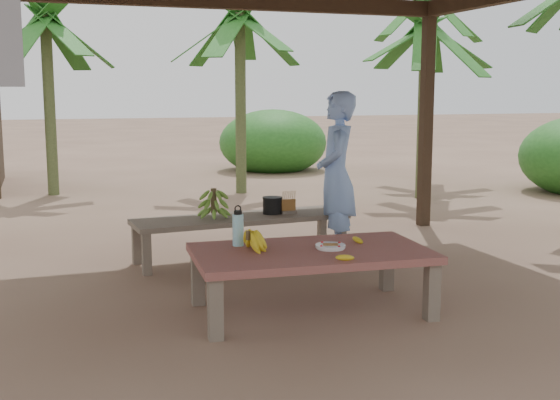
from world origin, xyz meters
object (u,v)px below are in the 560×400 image
object	(u,v)px
work_table	(311,258)
bench	(242,221)
water_flask	(238,229)
cooking_pot	(272,206)
plate	(330,246)
woman	(336,175)
ripe_banana_bunch	(248,240)

from	to	relation	value
work_table	bench	distance (m)	1.85
work_table	water_flask	distance (m)	0.62
bench	cooking_pot	size ratio (longest dim) A/B	11.40
plate	water_flask	xyz separation A→B (m)	(-0.64, 0.34, 0.12)
water_flask	woman	size ratio (longest dim) A/B	0.19
water_flask	cooking_pot	bearing A→B (deg)	62.78
cooking_pot	work_table	bearing A→B (deg)	-99.43
bench	ripe_banana_bunch	bearing A→B (deg)	-108.35
bench	cooking_pot	distance (m)	0.37
work_table	cooking_pot	bearing A→B (deg)	84.71
work_table	cooking_pot	world-z (taller)	cooking_pot
plate	cooking_pot	world-z (taller)	cooking_pot
bench	plate	bearing A→B (deg)	-88.56
ripe_banana_bunch	plate	size ratio (longest dim) A/B	1.19
bench	plate	distance (m)	1.89
work_table	water_flask	bearing A→B (deg)	151.39
woman	work_table	bearing A→B (deg)	-8.03
water_flask	ripe_banana_bunch	bearing A→B (deg)	-83.15
work_table	woman	bearing A→B (deg)	64.72
plate	woman	xyz separation A→B (m)	(0.77, 1.66, 0.34)
work_table	cooking_pot	xyz separation A→B (m)	(0.31, 1.88, 0.10)
work_table	ripe_banana_bunch	xyz separation A→B (m)	(-0.47, 0.12, 0.15)
plate	woman	size ratio (longest dim) A/B	0.14
work_table	plate	xyz separation A→B (m)	(0.15, -0.03, 0.08)
ripe_banana_bunch	cooking_pot	world-z (taller)	ripe_banana_bunch
water_flask	woman	world-z (taller)	woman
work_table	ripe_banana_bunch	world-z (taller)	ripe_banana_bunch
bench	water_flask	bearing A→B (deg)	-110.92
cooking_pot	bench	bearing A→B (deg)	-174.26
woman	cooking_pot	bearing A→B (deg)	-91.11
water_flask	cooking_pot	xyz separation A→B (m)	(0.81, 1.57, -0.10)
cooking_pot	woman	world-z (taller)	woman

